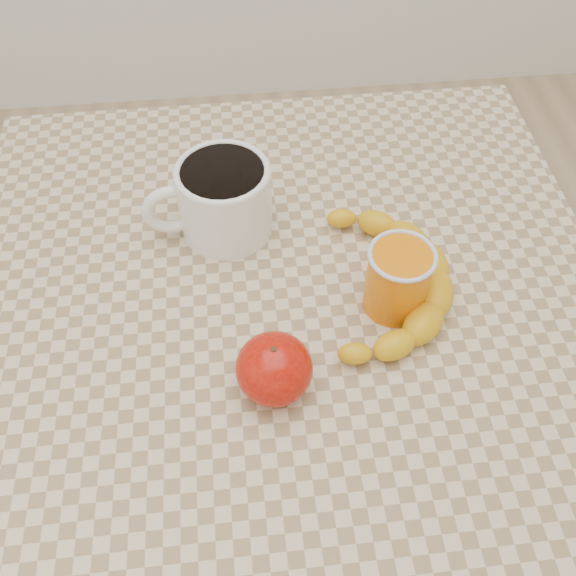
{
  "coord_description": "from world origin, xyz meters",
  "views": [
    {
      "loc": [
        -0.05,
        -0.47,
        1.37
      ],
      "look_at": [
        0.0,
        0.0,
        0.77
      ],
      "focal_mm": 40.0,
      "sensor_mm": 36.0,
      "label": 1
    }
  ],
  "objects": [
    {
      "name": "apple",
      "position": [
        -0.03,
        -0.12,
        0.79
      ],
      "size": [
        0.09,
        0.09,
        0.08
      ],
      "color": "#8B0804",
      "rests_on": "table"
    },
    {
      "name": "coffee_mug",
      "position": [
        -0.07,
        0.13,
        0.8
      ],
      "size": [
        0.17,
        0.13,
        0.1
      ],
      "color": "white",
      "rests_on": "table"
    },
    {
      "name": "ground",
      "position": [
        0.0,
        0.0,
        0.0
      ],
      "size": [
        3.0,
        3.0,
        0.0
      ],
      "primitive_type": "plane",
      "color": "tan",
      "rests_on": "ground"
    },
    {
      "name": "banana",
      "position": [
        0.11,
        -0.0,
        0.77
      ],
      "size": [
        0.33,
        0.37,
        0.04
      ],
      "primitive_type": null,
      "rotation": [
        0.0,
        0.0,
        -0.26
      ],
      "color": "yellow",
      "rests_on": "table"
    },
    {
      "name": "table",
      "position": [
        0.0,
        0.0,
        0.66
      ],
      "size": [
        0.8,
        0.8,
        0.75
      ],
      "color": "#CDB891",
      "rests_on": "ground"
    },
    {
      "name": "orange_juice_glass",
      "position": [
        0.12,
        -0.02,
        0.8
      ],
      "size": [
        0.08,
        0.08,
        0.09
      ],
      "color": "orange",
      "rests_on": "table"
    }
  ]
}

